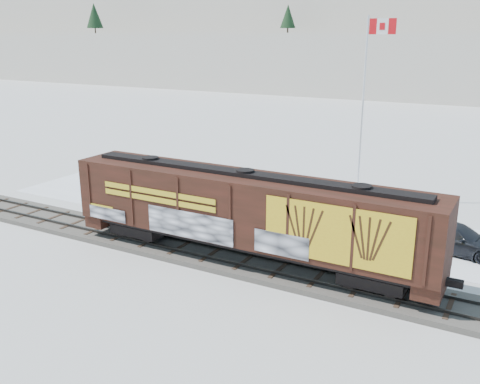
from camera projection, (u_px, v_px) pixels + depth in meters
The scene contains 8 objects.
ground at pixel (213, 258), 28.65m from camera, with size 500.00×500.00×0.00m, color white.
rail_track at pixel (213, 255), 28.61m from camera, with size 50.00×3.40×0.43m.
parking_strip at pixel (273, 218), 34.94m from camera, with size 40.00×8.00×0.03m, color white.
hopper_railcar at pixel (245, 211), 26.89m from camera, with size 19.58×3.06×4.57m.
flagpole at pixel (362, 136), 36.93m from camera, with size 2.30×0.90×12.73m.
car_silver at pixel (172, 194), 37.68m from camera, with size 1.68×4.17×1.42m, color #9FA1A5.
car_white at pixel (296, 211), 33.46m from camera, with size 1.79×5.12×1.69m, color silver.
car_dark at pixel (455, 238), 29.22m from camera, with size 2.19×5.39×1.56m, color black.
Camera 1 is at (14.15, -22.45, 11.45)m, focal length 40.00 mm.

